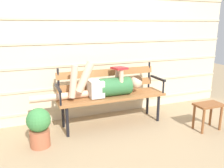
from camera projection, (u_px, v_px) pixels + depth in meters
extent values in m
plane|color=tan|center=(114.00, 126.00, 3.55)|extent=(12.00, 12.00, 0.00)
cube|color=beige|center=(101.00, 42.00, 3.77)|extent=(4.87, 0.06, 2.48)
cube|color=beige|center=(102.00, 104.00, 4.00)|extent=(4.87, 0.02, 0.04)
cube|color=beige|center=(102.00, 84.00, 3.91)|extent=(4.87, 0.02, 0.04)
cube|color=beige|center=(102.00, 64.00, 3.82)|extent=(4.87, 0.02, 0.04)
cube|color=beige|center=(102.00, 42.00, 3.73)|extent=(4.87, 0.02, 0.04)
cube|color=beige|center=(101.00, 19.00, 3.65)|extent=(4.87, 0.02, 0.04)
cube|color=#9E6638|center=(116.00, 99.00, 3.39)|extent=(1.65, 0.13, 0.04)
cube|color=#9E6638|center=(112.00, 97.00, 3.52)|extent=(1.65, 0.13, 0.04)
cube|color=#9E6638|center=(109.00, 94.00, 3.65)|extent=(1.65, 0.13, 0.04)
cube|color=#9E6638|center=(107.00, 85.00, 3.68)|extent=(1.59, 0.05, 0.11)
cube|color=#9E6638|center=(107.00, 73.00, 3.63)|extent=(1.59, 0.05, 0.11)
cylinder|color=black|center=(58.00, 83.00, 3.38)|extent=(0.03, 0.03, 0.43)
cylinder|color=black|center=(149.00, 75.00, 3.92)|extent=(0.03, 0.03, 0.43)
cylinder|color=black|center=(67.00, 122.00, 3.17)|extent=(0.04, 0.04, 0.43)
cylinder|color=black|center=(158.00, 108.00, 3.69)|extent=(0.04, 0.04, 0.43)
cylinder|color=black|center=(63.00, 114.00, 3.47)|extent=(0.04, 0.04, 0.43)
cylinder|color=black|center=(147.00, 102.00, 3.99)|extent=(0.04, 0.04, 0.43)
cube|color=black|center=(58.00, 88.00, 3.18)|extent=(0.04, 0.41, 0.03)
cylinder|color=black|center=(60.00, 98.00, 3.05)|extent=(0.03, 0.03, 0.20)
cube|color=black|center=(158.00, 78.00, 3.75)|extent=(0.04, 0.41, 0.03)
cylinder|color=black|center=(163.00, 87.00, 3.63)|extent=(0.03, 0.03, 0.20)
cylinder|color=#33703D|center=(115.00, 87.00, 3.50)|extent=(0.48, 0.27, 0.27)
cube|color=silver|center=(96.00, 89.00, 3.39)|extent=(0.20, 0.26, 0.25)
sphere|color=beige|center=(136.00, 82.00, 3.62)|extent=(0.19, 0.19, 0.19)
sphere|color=#382314|center=(137.00, 80.00, 3.62)|extent=(0.16, 0.16, 0.16)
cylinder|color=beige|center=(85.00, 77.00, 3.22)|extent=(0.29, 0.11, 0.44)
cylinder|color=beige|center=(73.00, 82.00, 3.18)|extent=(0.16, 0.09, 0.47)
cylinder|color=beige|center=(61.00, 96.00, 3.28)|extent=(0.85, 0.10, 0.10)
cylinder|color=beige|center=(121.00, 79.00, 3.42)|extent=(0.06, 0.06, 0.26)
cylinder|color=beige|center=(117.00, 77.00, 3.56)|extent=(0.06, 0.06, 0.26)
cube|color=red|center=(119.00, 68.00, 3.45)|extent=(0.20, 0.27, 0.05)
cube|color=brown|center=(209.00, 105.00, 3.35)|extent=(0.40, 0.24, 0.03)
cylinder|color=brown|center=(203.00, 122.00, 3.26)|extent=(0.04, 0.04, 0.37)
cylinder|color=brown|center=(221.00, 118.00, 3.37)|extent=(0.04, 0.04, 0.37)
cylinder|color=brown|center=(194.00, 117.00, 3.43)|extent=(0.04, 0.04, 0.37)
cylinder|color=brown|center=(211.00, 114.00, 3.54)|extent=(0.04, 0.04, 0.37)
cylinder|color=#AD5B3D|center=(40.00, 138.00, 2.94)|extent=(0.25, 0.25, 0.22)
sphere|color=#3D8442|center=(39.00, 120.00, 2.87)|extent=(0.30, 0.30, 0.30)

